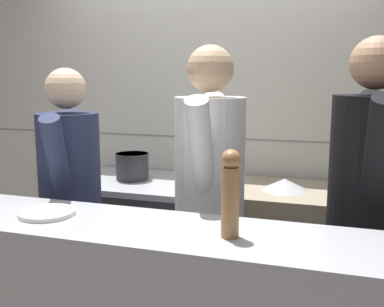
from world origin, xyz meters
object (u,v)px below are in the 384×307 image
at_px(mixing_bowl_steel, 285,184).
at_px(oven_range, 136,239).
at_px(chef_line, 367,210).
at_px(stock_pot, 132,166).
at_px(pepper_mill, 230,192).
at_px(chefs_knife, 361,201).
at_px(chef_head_cook, 71,202).
at_px(plated_dish_main, 47,213).
at_px(chef_sous, 209,199).

bearing_deg(mixing_bowl_steel, oven_range, 178.53).
bearing_deg(mixing_bowl_steel, chef_line, -55.02).
xyz_separation_m(stock_pot, pepper_mill, (0.99, -1.27, 0.20)).
relative_size(chefs_knife, chef_head_cook, 0.20).
height_order(mixing_bowl_steel, pepper_mill, pepper_mill).
xyz_separation_m(oven_range, chefs_knife, (1.48, -0.17, 0.46)).
height_order(mixing_bowl_steel, chefs_knife, mixing_bowl_steel).
relative_size(chefs_knife, plated_dish_main, 1.42).
xyz_separation_m(plated_dish_main, pepper_mill, (0.80, -0.02, 0.16)).
bearing_deg(chef_sous, chefs_knife, 27.04).
bearing_deg(chef_sous, stock_pot, 133.46).
relative_size(plated_dish_main, chef_head_cook, 0.14).
relative_size(stock_pot, chef_sous, 0.14).
distance_m(mixing_bowl_steel, plated_dish_main, 1.50).
xyz_separation_m(plated_dish_main, chef_head_cook, (-0.23, 0.52, -0.11)).
relative_size(pepper_mill, chef_sous, 0.19).
bearing_deg(chef_line, oven_range, 153.50).
distance_m(pepper_mill, chef_line, 0.82).
xyz_separation_m(pepper_mill, chef_sous, (-0.25, 0.62, -0.21)).
bearing_deg(plated_dish_main, chef_line, 24.51).
relative_size(stock_pot, chef_line, 0.14).
xyz_separation_m(plated_dish_main, chef_sous, (0.55, 0.60, -0.05)).
distance_m(chefs_knife, chef_sous, 0.90).
bearing_deg(mixing_bowl_steel, plated_dish_main, -125.05).
distance_m(oven_range, plated_dish_main, 1.39).
distance_m(stock_pot, mixing_bowl_steel, 1.06).
relative_size(stock_pot, pepper_mill, 0.74).
height_order(chef_head_cook, chef_sous, chef_sous).
xyz_separation_m(chef_sous, chef_line, (0.76, -0.01, 0.01)).
relative_size(plated_dish_main, chef_sous, 0.14).
xyz_separation_m(mixing_bowl_steel, plated_dish_main, (-0.86, -1.22, 0.09)).
height_order(plated_dish_main, chef_head_cook, chef_head_cook).
bearing_deg(chefs_knife, chef_head_cook, -160.08).
xyz_separation_m(chefs_knife, plated_dish_main, (-1.30, -1.08, 0.12)).
relative_size(stock_pot, chef_head_cook, 0.15).
bearing_deg(chefs_knife, mixing_bowl_steel, 161.61).
xyz_separation_m(chef_head_cook, chef_sous, (0.77, 0.07, 0.06)).
distance_m(stock_pot, pepper_mill, 1.63).
bearing_deg(pepper_mill, oven_range, 127.33).
height_order(chefs_knife, chef_line, chef_line).
height_order(chefs_knife, chef_sous, chef_sous).
relative_size(oven_range, mixing_bowl_steel, 3.11).
bearing_deg(chef_sous, pepper_mill, -73.46).
height_order(mixing_bowl_steel, chef_line, chef_line).
distance_m(stock_pot, plated_dish_main, 1.26).
relative_size(stock_pot, mixing_bowl_steel, 0.82).
distance_m(mixing_bowl_steel, chef_sous, 0.70).
bearing_deg(chef_head_cook, stock_pot, 68.76).
bearing_deg(stock_pot, chef_sous, -41.20).
xyz_separation_m(stock_pot, plated_dish_main, (0.20, -1.25, 0.04)).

